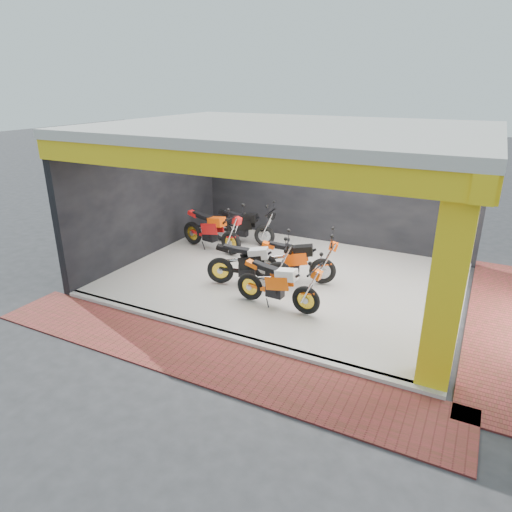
{
  "coord_description": "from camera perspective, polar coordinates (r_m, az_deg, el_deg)",
  "views": [
    {
      "loc": [
        4.03,
        -7.5,
        4.56
      ],
      "look_at": [
        -0.36,
        1.05,
        0.9
      ],
      "focal_mm": 32.0,
      "sensor_mm": 36.0,
      "label": 1
    }
  ],
  "objects": [
    {
      "name": "header_beam_front",
      "position": [
        7.75,
        -4.66,
        11.43
      ],
      "size": [
        8.4,
        0.3,
        0.4
      ],
      "primitive_type": "cube",
      "color": "yellow",
      "rests_on": "corner_column"
    },
    {
      "name": "corner_column",
      "position": [
        7.32,
        22.81,
        -3.47
      ],
      "size": [
        0.5,
        0.5,
        3.5
      ],
      "primitive_type": "cube",
      "color": "yellow",
      "rests_on": "ground"
    },
    {
      "name": "moto_row_a",
      "position": [
        10.36,
        2.88,
        -0.76
      ],
      "size": [
        2.26,
        1.38,
        1.3
      ],
      "primitive_type": null,
      "rotation": [
        0.0,
        0.0,
        0.3
      ],
      "color": "black",
      "rests_on": "showroom_floor"
    },
    {
      "name": "moto_row_d",
      "position": [
        13.05,
        1.08,
        3.81
      ],
      "size": [
        2.14,
        0.98,
        1.27
      ],
      "primitive_type": null,
      "rotation": [
        0.0,
        0.0,
        0.1
      ],
      "color": "black",
      "rests_on": "showroom_floor"
    },
    {
      "name": "header_beam_right",
      "position": [
        9.59,
        27.27,
        11.05
      ],
      "size": [
        0.3,
        6.4,
        0.4
      ],
      "primitive_type": "cube",
      "color": "yellow",
      "rests_on": "corner_column"
    },
    {
      "name": "left_wall",
      "position": [
        12.82,
        -13.18,
        7.65
      ],
      "size": [
        0.2,
        6.2,
        3.5
      ],
      "primitive_type": "cube",
      "color": "black",
      "rests_on": "ground"
    },
    {
      "name": "showroom_floor",
      "position": [
        11.27,
        3.83,
        -2.8
      ],
      "size": [
        8.0,
        6.0,
        0.1
      ],
      "primitive_type": "cube",
      "color": "silver",
      "rests_on": "ground"
    },
    {
      "name": "floor_kerb",
      "position": [
        8.87,
        -4.11,
        -9.78
      ],
      "size": [
        8.0,
        0.2,
        0.1
      ],
      "primitive_type": "cube",
      "color": "silver",
      "rests_on": "ground"
    },
    {
      "name": "paver_front",
      "position": [
        8.33,
        -6.94,
        -12.38
      ],
      "size": [
        9.0,
        1.4,
        0.03
      ],
      "primitive_type": "cube",
      "color": "maroon",
      "rests_on": "ground"
    },
    {
      "name": "moto_hero",
      "position": [
        9.22,
        6.33,
        -3.86
      ],
      "size": [
        2.07,
        0.85,
        1.25
      ],
      "primitive_type": null,
      "rotation": [
        0.0,
        0.0,
        -0.05
      ],
      "color": "#FF5C0A",
      "rests_on": "showroom_floor"
    },
    {
      "name": "showroom_ceiling",
      "position": [
        10.37,
        4.32,
        15.48
      ],
      "size": [
        8.4,
        6.4,
        0.2
      ],
      "primitive_type": "cube",
      "color": "beige",
      "rests_on": "corner_column"
    },
    {
      "name": "back_wall",
      "position": [
        13.53,
        9.33,
        8.6
      ],
      "size": [
        8.2,
        0.2,
        3.5
      ],
      "primitive_type": "cube",
      "color": "black",
      "rests_on": "ground"
    },
    {
      "name": "moto_row_c",
      "position": [
        12.38,
        -3.17,
        3.08
      ],
      "size": [
        2.35,
        1.2,
        1.37
      ],
      "primitive_type": null,
      "rotation": [
        0.0,
        0.0,
        -0.17
      ],
      "color": "red",
      "rests_on": "showroom_floor"
    },
    {
      "name": "paver_right",
      "position": [
        10.56,
        28.65,
        -7.41
      ],
      "size": [
        1.4,
        7.0,
        0.03
      ],
      "primitive_type": "cube",
      "color": "maroon",
      "rests_on": "ground"
    },
    {
      "name": "moto_row_b",
      "position": [
        10.66,
        8.4,
        -0.36
      ],
      "size": [
        2.24,
        1.33,
        1.29
      ],
      "primitive_type": null,
      "rotation": [
        0.0,
        0.0,
        0.28
      ],
      "color": "#FF500A",
      "rests_on": "showroom_floor"
    },
    {
      "name": "ground",
      "position": [
        9.66,
        -0.96,
        -7.32
      ],
      "size": [
        80.0,
        80.0,
        0.0
      ],
      "primitive_type": "plane",
      "color": "#2D2D30",
      "rests_on": "ground"
    }
  ]
}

